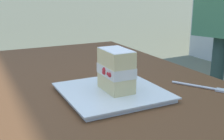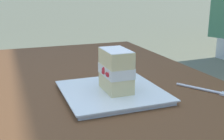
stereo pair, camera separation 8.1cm
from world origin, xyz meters
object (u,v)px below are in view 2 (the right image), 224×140
Objects in this scene: dessert_plate at (112,92)px; dessert_fork at (207,90)px; patio_table at (73,105)px; cake_slice at (116,70)px.

dessert_plate reaches higher than dessert_fork.
dessert_fork is at bearing 55.37° from patio_table.
cake_slice is at bearing 26.18° from patio_table.
patio_table is 8.33× the size of dessert_fork.
dessert_plate is at bearing -104.43° from dessert_fork.
dessert_fork reaches higher than patio_table.
cake_slice is (0.01, 0.01, 0.07)m from dessert_plate.
cake_slice reaches higher than dessert_plate.
dessert_plate is at bearing -124.14° from cake_slice.
dessert_plate is 2.34× the size of cake_slice.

